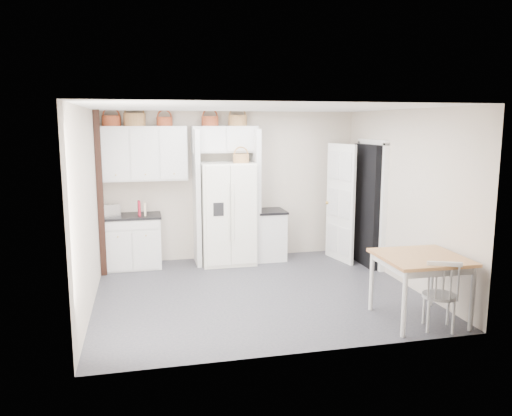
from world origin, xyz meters
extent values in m
plane|color=#2B2B34|center=(0.00, 0.00, 0.00)|extent=(4.50, 4.50, 0.00)
plane|color=white|center=(0.00, 0.00, 2.60)|extent=(4.50, 4.50, 0.00)
plane|color=beige|center=(0.00, 2.00, 1.30)|extent=(4.50, 0.00, 4.50)
plane|color=beige|center=(-2.25, 0.00, 1.30)|extent=(0.00, 4.00, 4.00)
plane|color=beige|center=(2.25, 0.00, 1.30)|extent=(0.00, 4.00, 4.00)
cube|color=white|center=(-0.15, 1.63, 0.87)|extent=(0.90, 0.72, 1.74)
cube|color=silver|center=(-1.75, 1.70, 0.43)|extent=(0.92, 0.58, 0.85)
cube|color=silver|center=(0.63, 1.70, 0.42)|extent=(0.48, 0.58, 0.84)
cube|color=#A56331|center=(1.70, -1.45, 0.41)|extent=(0.99, 0.99, 0.81)
cube|color=silver|center=(1.78, -1.75, 0.41)|extent=(0.50, 0.48, 0.81)
cube|color=black|center=(-1.75, 1.70, 0.87)|extent=(0.96, 0.62, 0.04)
cube|color=black|center=(0.63, 1.70, 0.86)|extent=(0.52, 0.61, 0.04)
cube|color=silver|center=(-2.08, 1.62, 0.99)|extent=(0.33, 0.24, 0.20)
cube|color=maroon|center=(-1.62, 1.62, 1.01)|extent=(0.05, 0.17, 0.24)
cube|color=beige|center=(-1.53, 1.62, 1.00)|extent=(0.03, 0.14, 0.21)
cylinder|color=brown|center=(-2.00, 1.83, 2.43)|extent=(0.30, 0.30, 0.17)
cylinder|color=brown|center=(-1.64, 1.83, 2.45)|extent=(0.35, 0.35, 0.21)
cylinder|color=brown|center=(-1.15, 1.83, 2.43)|extent=(0.26, 0.26, 0.15)
cylinder|color=brown|center=(-0.39, 1.83, 2.43)|extent=(0.29, 0.29, 0.16)
cylinder|color=brown|center=(0.08, 1.83, 2.44)|extent=(0.32, 0.32, 0.18)
cylinder|color=brown|center=(0.08, 1.53, 1.82)|extent=(0.27, 0.27, 0.14)
cube|color=silver|center=(-1.50, 1.83, 1.90)|extent=(1.40, 0.34, 0.90)
cube|color=silver|center=(-0.15, 1.83, 2.12)|extent=(1.12, 0.34, 0.45)
cube|color=silver|center=(-0.66, 1.70, 1.15)|extent=(0.08, 0.60, 2.30)
cube|color=silver|center=(0.36, 1.70, 1.15)|extent=(0.08, 0.60, 2.30)
cube|color=black|center=(-2.20, 1.35, 1.30)|extent=(0.09, 0.09, 2.60)
cube|color=black|center=(2.16, 1.00, 1.02)|extent=(0.18, 0.85, 2.05)
cube|color=white|center=(1.80, 1.33, 1.02)|extent=(0.21, 0.79, 2.05)
camera|label=1|loc=(-1.55, -6.69, 2.38)|focal=35.00mm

